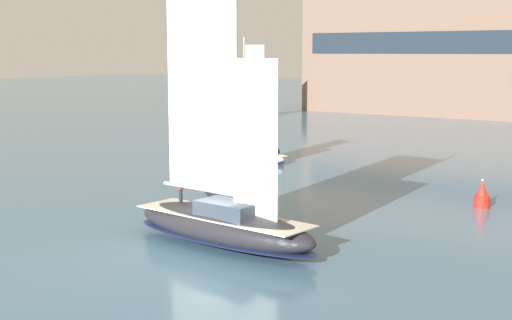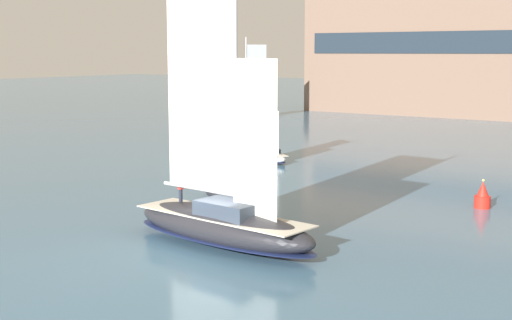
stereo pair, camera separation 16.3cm
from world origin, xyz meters
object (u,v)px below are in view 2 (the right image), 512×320
object	(u,v)px
sailboat_moored_near_marina	(250,112)
sailboat_moored_mid_channel	(270,154)
sailboat_main	(223,222)
channel_buoy	(483,197)
motor_tender	(217,192)

from	to	relation	value
sailboat_moored_near_marina	sailboat_moored_mid_channel	size ratio (longest dim) A/B	1.52
sailboat_main	channel_buoy	world-z (taller)	sailboat_main
sailboat_moored_near_marina	channel_buoy	bearing A→B (deg)	-41.48
sailboat_moored_near_marina	sailboat_main	bearing A→B (deg)	-56.12
sailboat_main	motor_tender	distance (m)	11.76
sailboat_moored_near_marina	motor_tender	bearing A→B (deg)	-57.19
sailboat_moored_mid_channel	channel_buoy	xyz separation A→B (m)	(21.55, -8.47, 0.04)
sailboat_moored_mid_channel	motor_tender	bearing A→B (deg)	-69.07
channel_buoy	sailboat_moored_near_marina	bearing A→B (deg)	138.52
sailboat_main	motor_tender	size ratio (longest dim) A/B	4.55
motor_tender	sailboat_moored_near_marina	bearing A→B (deg)	122.81
motor_tender	sailboat_main	bearing A→B (deg)	-50.85
sailboat_main	sailboat_moored_near_marina	distance (m)	69.45
sailboat_main	sailboat_moored_near_marina	size ratio (longest dim) A/B	1.34
sailboat_moored_mid_channel	motor_tender	distance (m)	16.68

